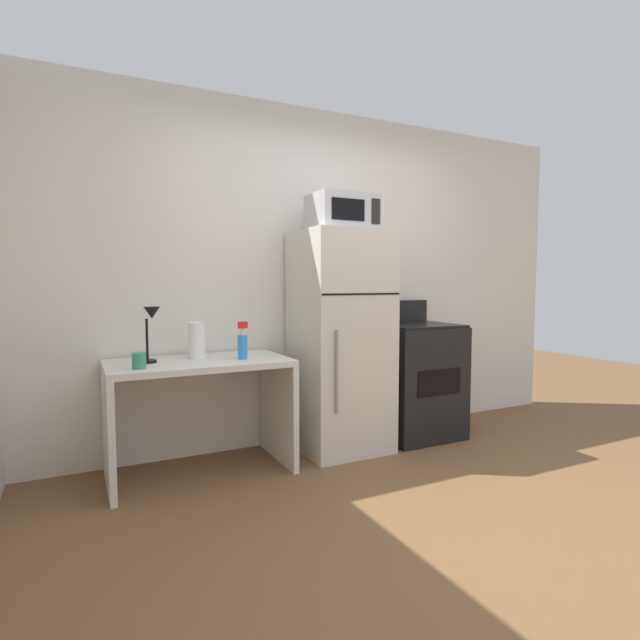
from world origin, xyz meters
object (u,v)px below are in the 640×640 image
Objects in this scene: coffee_mug at (139,361)px; microwave at (342,213)px; desk_lamp at (151,325)px; spray_bottle at (243,344)px; oven_range at (415,379)px; refrigerator at (340,341)px; desk at (199,394)px; paper_towel_roll at (197,340)px.

coffee_mug is 1.75m from microwave.
coffee_mug is at bearing -116.43° from desk_lamp.
spray_bottle is at bearing -173.94° from microwave.
microwave reaches higher than coffee_mug.
spray_bottle is 0.23× the size of oven_range.
refrigerator reaches higher than desk_lamp.
desk is 0.70× the size of refrigerator.
paper_towel_roll is at bearing 11.10° from desk_lamp.
oven_range is (0.70, 0.03, -1.30)m from microwave.
desk_lamp is at bearing 178.90° from microwave.
desk_lamp is at bearing 179.80° from refrigerator.
coffee_mug is at bearing -147.46° from paper_towel_roll.
desk_lamp reaches higher than oven_range.
oven_range is at bearing 4.33° from spray_bottle.
desk is 1.04× the size of oven_range.
desk is 0.43m from spray_bottle.
refrigerator is at bearing 90.33° from microwave.
oven_range is (0.70, 0.01, -0.35)m from refrigerator.
coffee_mug is 0.09× the size of oven_range.
microwave reaches higher than paper_towel_roll.
spray_bottle is at bearing -175.67° from oven_range.
coffee_mug is 0.66m from spray_bottle.
microwave reaches higher than refrigerator.
refrigerator reaches higher than oven_range.
paper_towel_roll reaches higher than coffee_mug.
coffee_mug is 0.40× the size of paper_towel_roll.
desk_lamp is at bearing 63.57° from coffee_mug.
oven_range is at bearing 2.36° from microwave.
refrigerator is 3.55× the size of microwave.
refrigerator is at bearing -0.20° from desk_lamp.
desk is 0.36m from paper_towel_roll.
desk is at bearing -3.54° from desk_lamp.
refrigerator is 0.78m from oven_range.
oven_range is (1.49, 0.11, -0.38)m from spray_bottle.
spray_bottle is (0.65, 0.08, 0.05)m from coffee_mug.
refrigerator is 1.48× the size of oven_range.
desk_lamp is 1.56m from microwave.
desk is at bearing 24.31° from coffee_mug.
desk is 1.10m from refrigerator.
spray_bottle reaches higher than desk.
spray_bottle is (0.27, -0.09, 0.33)m from desk.
spray_bottle is 1.54m from oven_range.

